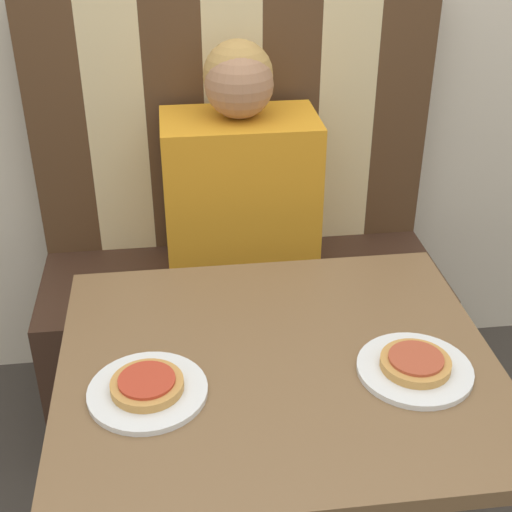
{
  "coord_description": "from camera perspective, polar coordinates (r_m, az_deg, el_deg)",
  "views": [
    {
      "loc": [
        -0.18,
        -1.09,
        1.59
      ],
      "look_at": [
        0.0,
        0.35,
        0.75
      ],
      "focal_mm": 50.0,
      "sensor_mm": 36.0,
      "label": 1
    }
  ],
  "objects": [
    {
      "name": "pizza_right",
      "position": [
        1.4,
        12.64,
        -8.3
      ],
      "size": [
        0.13,
        0.13,
        0.02
      ],
      "color": "#C68E47",
      "rests_on": "plate_right"
    },
    {
      "name": "dining_table",
      "position": [
        1.48,
        1.72,
        -11.28
      ],
      "size": [
        0.86,
        0.74,
        0.71
      ],
      "color": "brown",
      "rests_on": "ground_plane"
    },
    {
      "name": "booth_backrest",
      "position": [
        2.13,
        -1.9,
        10.61
      ],
      "size": [
        1.16,
        0.08,
        0.76
      ],
      "color": "#4C331E",
      "rests_on": "booth_seat"
    },
    {
      "name": "booth_seat",
      "position": [
        2.25,
        -1.12,
        -6.51
      ],
      "size": [
        1.16,
        0.49,
        0.5
      ],
      "color": "#382319",
      "rests_on": "ground_plane"
    },
    {
      "name": "pizza_left",
      "position": [
        1.34,
        -8.71,
        -10.11
      ],
      "size": [
        0.13,
        0.13,
        0.02
      ],
      "color": "#C68E47",
      "rests_on": "plate_left"
    },
    {
      "name": "plate_right",
      "position": [
        1.41,
        12.57,
        -8.84
      ],
      "size": [
        0.22,
        0.22,
        0.01
      ],
      "color": "white",
      "rests_on": "dining_table"
    },
    {
      "name": "person",
      "position": [
        1.97,
        -1.28,
        6.39
      ],
      "size": [
        0.42,
        0.25,
        0.66
      ],
      "color": "orange",
      "rests_on": "booth_seat"
    },
    {
      "name": "plate_left",
      "position": [
        1.35,
        -8.66,
        -10.66
      ],
      "size": [
        0.22,
        0.22,
        0.01
      ],
      "color": "white",
      "rests_on": "dining_table"
    }
  ]
}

